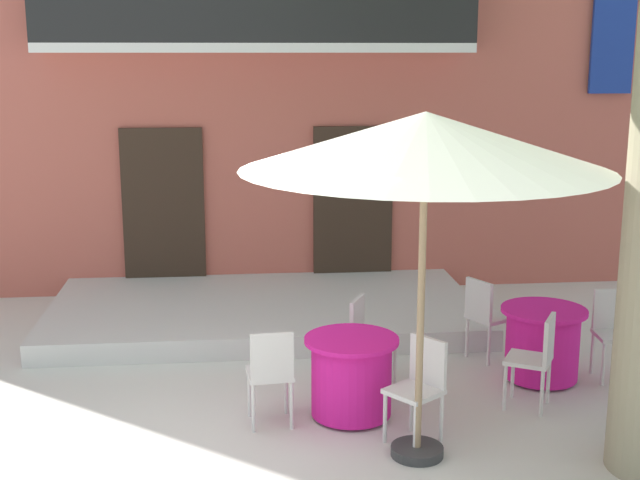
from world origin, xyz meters
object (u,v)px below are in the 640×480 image
object	(u,v)px
cafe_table_middle	(542,343)
cafe_chair_near_tree_0	(271,370)
cafe_chair_near_tree_2	(367,336)
cafe_chair_middle_2	(614,328)
cafe_table_near_tree	(351,376)
cafe_umbrella	(425,143)
cafe_chair_middle_1	(537,355)
cafe_chair_near_tree_1	(420,383)
cafe_chair_middle_0	(485,313)

from	to	relation	value
cafe_table_middle	cafe_chair_near_tree_0	bearing A→B (deg)	-163.35
cafe_chair_near_tree_2	cafe_chair_middle_2	distance (m)	2.56
cafe_table_middle	cafe_table_near_tree	bearing A→B (deg)	-161.20
cafe_table_middle	cafe_umbrella	distance (m)	3.15
cafe_table_middle	cafe_chair_middle_1	distance (m)	0.77
cafe_chair_near_tree_1	cafe_chair_near_tree_2	xyz separation A→B (m)	(-0.26, 1.26, 0.00)
cafe_chair_near_tree_1	cafe_chair_middle_1	bearing A→B (deg)	24.61
cafe_chair_near_tree_2	cafe_umbrella	distance (m)	2.60
cafe_chair_near_tree_1	cafe_chair_middle_1	world-z (taller)	same
cafe_table_near_tree	cafe_chair_middle_0	xyz separation A→B (m)	(1.64, 1.33, 0.14)
cafe_table_near_tree	cafe_chair_middle_2	xyz separation A→B (m)	(2.81, 0.71, 0.14)
cafe_chair_near_tree_1	cafe_table_middle	size ratio (longest dim) A/B	1.05
cafe_table_near_tree	cafe_chair_near_tree_1	bearing A→B (deg)	-46.91
cafe_chair_middle_0	cafe_umbrella	distance (m)	3.23
cafe_chair_near_tree_2	cafe_chair_middle_1	distance (m)	1.65
cafe_chair_near_tree_0	cafe_chair_near_tree_1	size ratio (longest dim) A/B	1.00
cafe_chair_near_tree_1	cafe_chair_near_tree_2	distance (m)	1.29
cafe_chair_near_tree_2	cafe_chair_middle_2	size ratio (longest dim) A/B	1.00
cafe_table_near_tree	cafe_umbrella	size ratio (longest dim) A/B	0.30
cafe_table_middle	cafe_chair_near_tree_1	bearing A→B (deg)	-140.97
cafe_table_near_tree	cafe_table_middle	xyz separation A→B (m)	(2.06, 0.70, 0.00)
cafe_chair_near_tree_0	cafe_chair_near_tree_2	distance (m)	1.31
cafe_chair_near_tree_0	cafe_chair_middle_1	bearing A→B (deg)	3.46
cafe_chair_near_tree_1	cafe_umbrella	distance (m)	2.10
cafe_chair_near_tree_2	cafe_chair_middle_2	xyz separation A→B (m)	(2.56, 0.00, 0.00)
cafe_chair_near_tree_0	cafe_chair_near_tree_1	bearing A→B (deg)	-18.25
cafe_chair_near_tree_1	cafe_chair_middle_1	xyz separation A→B (m)	(1.23, 0.56, 0.00)
cafe_chair_near_tree_0	cafe_chair_middle_0	bearing A→B (deg)	31.58
cafe_table_near_tree	cafe_chair_near_tree_0	world-z (taller)	cafe_chair_near_tree_0
cafe_umbrella	cafe_chair_middle_2	bearing A→B (deg)	33.08
cafe_chair_near_tree_2	cafe_chair_middle_0	world-z (taller)	same
cafe_chair_near_tree_1	cafe_chair_middle_0	xyz separation A→B (m)	(1.13, 1.88, 0.00)
cafe_table_middle	cafe_umbrella	xyz separation A→B (m)	(-1.62, -1.54, 2.22)
cafe_table_middle	cafe_chair_middle_2	world-z (taller)	cafe_chair_middle_2
cafe_chair_near_tree_0	cafe_chair_middle_1	size ratio (longest dim) A/B	1.00
cafe_chair_middle_0	cafe_chair_middle_1	bearing A→B (deg)	-85.45
cafe_chair_near_tree_0	cafe_chair_near_tree_1	world-z (taller)	same
cafe_table_middle	cafe_chair_middle_1	world-z (taller)	cafe_chair_middle_1
cafe_chair_middle_2	cafe_chair_middle_0	bearing A→B (deg)	152.09
cafe_chair_near_tree_2	cafe_chair_middle_0	xyz separation A→B (m)	(1.39, 0.62, 0.00)
cafe_table_near_tree	cafe_chair_near_tree_1	xyz separation A→B (m)	(0.51, -0.55, 0.14)
cafe_table_near_tree	cafe_chair_middle_0	bearing A→B (deg)	38.98
cafe_table_near_tree	cafe_chair_middle_2	size ratio (longest dim) A/B	0.95
cafe_chair_middle_1	cafe_chair_middle_2	world-z (taller)	same
cafe_table_middle	cafe_chair_near_tree_2	bearing A→B (deg)	179.72
cafe_chair_middle_0	cafe_chair_middle_2	size ratio (longest dim) A/B	1.00
cafe_umbrella	cafe_table_near_tree	bearing A→B (deg)	117.95
cafe_table_middle	cafe_umbrella	size ratio (longest dim) A/B	0.30
cafe_table_near_tree	cafe_chair_near_tree_0	bearing A→B (deg)	-169.59
cafe_table_middle	cafe_chair_middle_2	size ratio (longest dim) A/B	0.95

